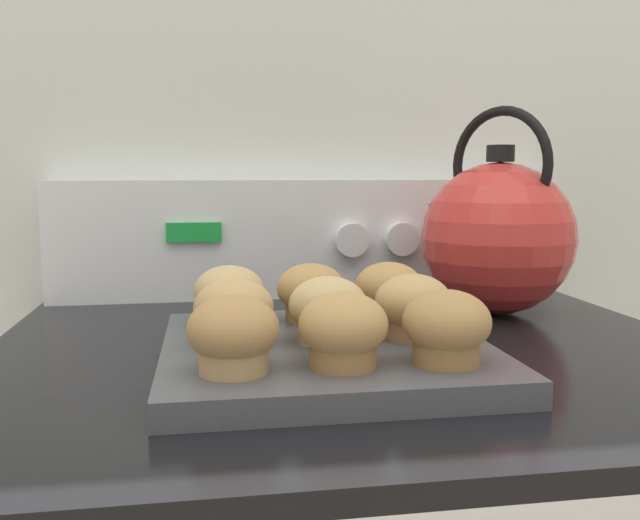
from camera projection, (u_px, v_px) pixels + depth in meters
name	position (u px, v px, depth m)	size (l,w,h in m)	color
wall_back	(304.00, 74.00, 0.97)	(8.00, 0.05, 2.40)	silver
control_panel	(312.00, 238.00, 0.95)	(0.71, 0.07, 0.16)	white
muffin_pan	(325.00, 353.00, 0.61)	(0.29, 0.29, 0.02)	#4C4C51
muffin_r0_c0	(233.00, 335.00, 0.51)	(0.07, 0.07, 0.06)	tan
muffin_r0_c1	(343.00, 330.00, 0.53)	(0.07, 0.07, 0.06)	olive
muffin_r0_c2	(447.00, 327.00, 0.54)	(0.07, 0.07, 0.06)	olive
muffin_r1_c0	(234.00, 313.00, 0.59)	(0.07, 0.07, 0.06)	tan
muffin_r1_c1	(328.00, 310.00, 0.60)	(0.07, 0.07, 0.06)	tan
muffin_r1_c2	(413.00, 307.00, 0.62)	(0.07, 0.07, 0.06)	#A37A4C
muffin_r2_c0	(229.00, 295.00, 0.67)	(0.07, 0.07, 0.06)	olive
muffin_r2_c1	(311.00, 293.00, 0.69)	(0.07, 0.07, 0.06)	olive
muffin_r2_c2	(389.00, 291.00, 0.70)	(0.07, 0.07, 0.06)	olive
tea_kettle	(497.00, 235.00, 0.83)	(0.19, 0.21, 0.25)	red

